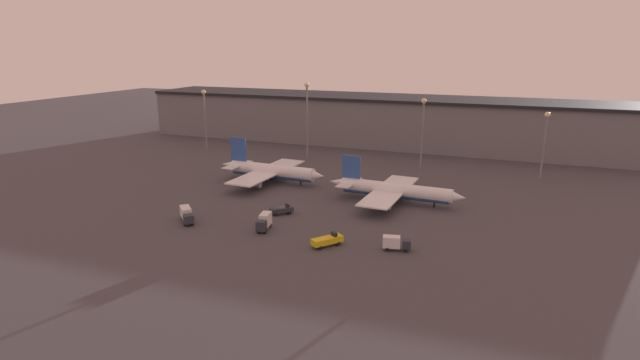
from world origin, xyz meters
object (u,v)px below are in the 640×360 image
Objects in this scene: service_vehicle_4 at (187,214)px; service_vehicle_2 at (327,240)px; airplane_1 at (394,190)px; airplane_0 at (271,171)px; service_vehicle_1 at (264,221)px; service_vehicle_0 at (282,210)px; service_vehicle_3 at (395,243)px.

service_vehicle_2 is at bearing 42.44° from service_vehicle_4.
airplane_1 is at bearing 28.19° from service_vehicle_2.
airplane_0 is 42.66m from service_vehicle_1.
airplane_0 is at bearing 78.90° from service_vehicle_0.
service_vehicle_2 is at bearing -96.59° from airplane_1.
service_vehicle_4 is at bearing -139.16° from airplane_1.
service_vehicle_3 is 52.16m from service_vehicle_4.
airplane_1 is 39.80m from service_vehicle_1.
service_vehicle_4 is (-19.46, -13.68, 0.69)m from service_vehicle_0.
service_vehicle_0 is at bearing -137.00° from airplane_1.
airplane_0 is 5.64× the size of service_vehicle_1.
service_vehicle_3 is (8.27, -33.02, -1.67)m from airplane_1.
service_vehicle_3 is (31.70, -0.87, -0.30)m from service_vehicle_1.
airplane_1 is 36.67m from service_vehicle_2.
airplane_1 is at bearing 83.22° from service_vehicle_4.
service_vehicle_3 is at bearing -63.90° from service_vehicle_0.
service_vehicle_1 is at bearing 114.77° from service_vehicle_2.
airplane_1 reaches higher than service_vehicle_0.
airplane_1 is 55.69m from service_vehicle_4.
service_vehicle_2 is at bearing 66.65° from service_vehicle_1.
service_vehicle_0 is at bearing 146.91° from service_vehicle_3.
service_vehicle_1 is at bearing -62.30° from airplane_0.
airplane_0 is 40.93m from service_vehicle_4.
service_vehicle_1 is (17.93, -38.68, -1.58)m from airplane_0.
airplane_1 is 5.53× the size of service_vehicle_2.
service_vehicle_2 is (-6.00, -36.12, -2.07)m from airplane_1.
airplane_0 reaches higher than airplane_1.
airplane_1 reaches higher than service_vehicle_2.
airplane_0 reaches higher than service_vehicle_0.
service_vehicle_2 is 0.99× the size of service_vehicle_4.
service_vehicle_2 is 14.61m from service_vehicle_3.
service_vehicle_1 reaches higher than service_vehicle_4.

